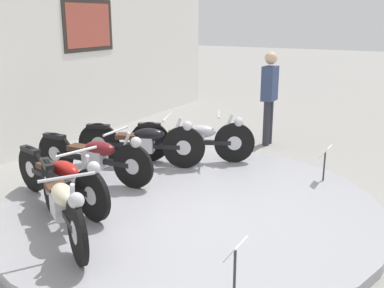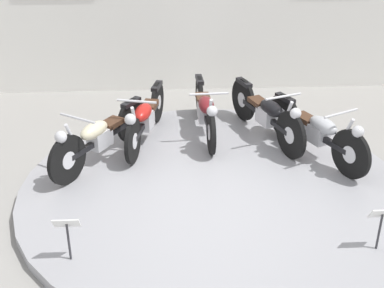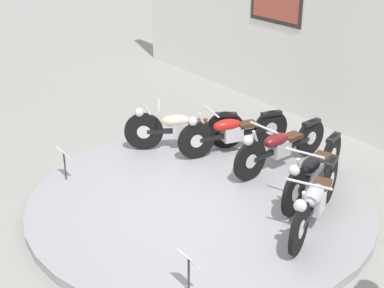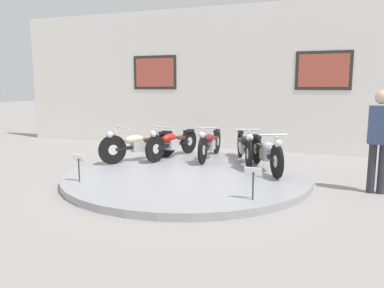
% 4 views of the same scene
% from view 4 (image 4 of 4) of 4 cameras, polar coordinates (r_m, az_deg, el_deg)
% --- Properties ---
extents(ground_plane, '(60.00, 60.00, 0.00)m').
position_cam_4_polar(ground_plane, '(7.47, -0.78, -5.29)').
color(ground_plane, gray).
extents(display_platform, '(4.80, 4.80, 0.13)m').
position_cam_4_polar(display_platform, '(7.45, -0.78, -4.82)').
color(display_platform, '#99999E').
rests_on(display_platform, ground_plane).
extents(back_wall, '(14.00, 0.22, 4.01)m').
position_cam_4_polar(back_wall, '(10.79, 6.32, 9.84)').
color(back_wall, white).
rests_on(back_wall, ground_plane).
extents(motorcycle_cream, '(1.14, 1.70, 0.80)m').
position_cam_4_polar(motorcycle_cream, '(8.59, -8.18, -0.00)').
color(motorcycle_cream, black).
rests_on(motorcycle_cream, display_platform).
extents(motorcycle_red, '(0.62, 1.92, 0.78)m').
position_cam_4_polar(motorcycle_red, '(8.86, -3.08, 0.29)').
color(motorcycle_red, black).
rests_on(motorcycle_red, display_platform).
extents(motorcycle_maroon, '(0.54, 1.97, 0.79)m').
position_cam_4_polar(motorcycle_maroon, '(8.77, 2.73, 0.20)').
color(motorcycle_maroon, black).
rests_on(motorcycle_maroon, display_platform).
extents(motorcycle_black, '(0.78, 1.90, 0.80)m').
position_cam_4_polar(motorcycle_black, '(8.34, 8.01, -0.22)').
color(motorcycle_black, black).
rests_on(motorcycle_black, display_platform).
extents(motorcycle_silver, '(0.93, 1.81, 0.80)m').
position_cam_4_polar(motorcycle_silver, '(7.67, 11.28, -1.17)').
color(motorcycle_silver, black).
rests_on(motorcycle_silver, display_platform).
extents(info_placard_front_left, '(0.26, 0.11, 0.51)m').
position_cam_4_polar(info_placard_front_left, '(6.97, -16.90, -2.57)').
color(info_placard_front_left, '#333338').
rests_on(info_placard_front_left, display_platform).
extents(info_placard_front_centre, '(0.26, 0.11, 0.51)m').
position_cam_4_polar(info_placard_front_centre, '(5.70, 9.31, -4.84)').
color(info_placard_front_centre, '#333338').
rests_on(info_placard_front_centre, display_platform).
extents(visitor_standing, '(0.36, 0.23, 1.76)m').
position_cam_4_polar(visitor_standing, '(7.04, 26.66, 1.20)').
color(visitor_standing, '#2D2D38').
rests_on(visitor_standing, ground_plane).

